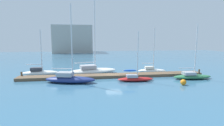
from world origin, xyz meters
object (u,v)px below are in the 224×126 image
sailboat_1 (70,78)px  mooring_buoy_orange (183,82)px  sailboat_0 (40,72)px  sailboat_2 (92,70)px  sailboat_3 (135,78)px  sailboat_4 (152,70)px  sailboat_5 (192,76)px  harbor_building_distant (73,39)px

sailboat_1 → mooring_buoy_orange: size_ratio=13.98×
sailboat_0 → sailboat_2: (8.74, 0.14, 0.10)m
sailboat_3 → sailboat_4: (4.79, 5.90, 0.03)m
sailboat_4 → sailboat_5: (4.26, -5.79, -0.03)m
sailboat_3 → mooring_buoy_orange: (5.77, -3.07, -0.09)m
sailboat_1 → mooring_buoy_orange: (15.05, -3.47, -0.23)m
sailboat_2 → harbor_building_distant: 52.38m
sailboat_1 → harbor_building_distant: bearing=105.9°
sailboat_2 → mooring_buoy_orange: 15.06m
sailboat_0 → harbor_building_distant: harbor_building_distant is taller
sailboat_4 → sailboat_5: bearing=-45.9°
sailboat_1 → sailboat_5: (18.32, -0.29, -0.14)m
sailboat_2 → harbor_building_distant: size_ratio=0.78×
sailboat_2 → mooring_buoy_orange: (11.69, -9.49, -0.26)m
sailboat_3 → sailboat_0: bearing=159.1°
mooring_buoy_orange → harbor_building_distant: bearing=106.6°
sailboat_1 → sailboat_4: (14.07, 5.50, -0.12)m
sailboat_2 → harbor_building_distant: (-6.56, 51.70, 5.27)m
sailboat_5 → mooring_buoy_orange: size_ratio=10.88×
sailboat_1 → mooring_buoy_orange: bearing=-0.2°
sailboat_1 → harbor_building_distant: size_ratio=0.64×
sailboat_3 → mooring_buoy_orange: sailboat_3 is taller
sailboat_0 → sailboat_3: sailboat_0 is taller
sailboat_2 → sailboat_5: size_ratio=1.56×
sailboat_5 → mooring_buoy_orange: (-3.28, -3.18, -0.09)m
sailboat_5 → mooring_buoy_orange: bearing=-134.0°
sailboat_5 → sailboat_3: bearing=-177.5°
sailboat_0 → sailboat_4: sailboat_4 is taller
harbor_building_distant → sailboat_5: bearing=-69.6°
sailboat_2 → sailboat_3: bearing=-60.1°
sailboat_1 → sailboat_4: bearing=34.1°
sailboat_1 → sailboat_2: sailboat_2 is taller
sailboat_2 → sailboat_5: 16.24m
sailboat_0 → sailboat_3: bearing=-25.3°
sailboat_2 → sailboat_1: bearing=-131.9°
mooring_buoy_orange → sailboat_5: bearing=44.2°
sailboat_4 → harbor_building_distant: (-17.27, 52.23, 5.41)m
sailboat_0 → mooring_buoy_orange: (20.43, -9.35, -0.16)m
sailboat_1 → sailboat_5: bearing=11.8°
sailboat_2 → sailboat_0: bearing=168.2°
sailboat_0 → mooring_buoy_orange: sailboat_0 is taller
sailboat_1 → sailboat_5: size_ratio=1.29×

